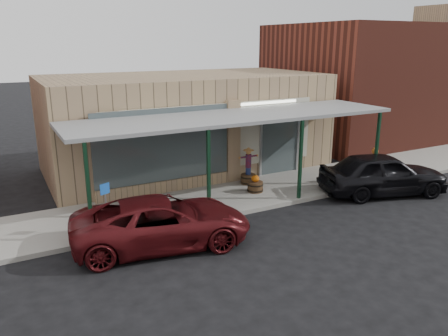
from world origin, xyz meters
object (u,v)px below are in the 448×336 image
handicap_sign (106,201)px  car_maroon (162,222)px  parked_sedan (383,174)px  barrel_pumpkin (255,185)px  barrel_scarecrow (248,171)px

handicap_sign → car_maroon: (1.26, -1.22, -0.43)m
handicap_sign → car_maroon: 1.80m
parked_sedan → handicap_sign: bearing=101.6°
parked_sedan → car_maroon: parked_sedan is taller
parked_sedan → car_maroon: 8.85m
handicap_sign → parked_sedan: handicap_sign is taller
barrel_pumpkin → handicap_sign: size_ratio=0.50×
barrel_pumpkin → handicap_sign: 5.94m
car_maroon → barrel_pumpkin: bearing=-52.9°
barrel_pumpkin → car_maroon: (-4.53, -2.31, 0.30)m
handicap_sign → car_maroon: bearing=-67.9°
barrel_scarecrow → parked_sedan: size_ratio=0.29×
barrel_pumpkin → car_maroon: 5.09m
barrel_pumpkin → parked_sedan: 4.83m
barrel_scarecrow → barrel_pumpkin: barrel_scarecrow is taller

